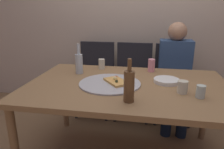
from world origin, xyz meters
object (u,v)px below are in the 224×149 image
at_px(beer_bottle, 79,63).
at_px(tumbler_near, 182,87).
at_px(tumbler_far, 102,64).
at_px(guest_in_sweater, 175,70).
at_px(dining_table, 127,92).
at_px(wine_glass, 201,92).
at_px(pizza_tray, 110,83).
at_px(soda_can, 151,65).
at_px(chair_left, 96,73).
at_px(chair_middle, 133,75).
at_px(wine_bottle, 129,86).
at_px(chair_right, 173,77).
at_px(plate_stack, 167,81).
at_px(pizza_slice_last, 116,81).

distance_m(beer_bottle, tumbler_near, 0.95).
relative_size(tumbler_far, guest_in_sweater, 0.09).
height_order(dining_table, wine_glass, wine_glass).
relative_size(pizza_tray, tumbler_near, 5.43).
height_order(tumbler_near, soda_can, soda_can).
relative_size(chair_left, chair_middle, 1.00).
bearing_deg(soda_can, wine_bottle, -101.35).
bearing_deg(pizza_tray, tumbler_far, 110.74).
bearing_deg(chair_middle, tumbler_far, 61.30).
bearing_deg(tumbler_far, soda_can, -1.04).
bearing_deg(guest_in_sweater, tumbler_far, 25.75).
bearing_deg(wine_bottle, tumbler_near, 30.11).
relative_size(dining_table, chair_right, 1.80).
bearing_deg(tumbler_far, plate_stack, -26.90).
relative_size(dining_table, soda_can, 13.27).
distance_m(pizza_tray, chair_right, 1.14).
bearing_deg(dining_table, soda_can, 64.45).
distance_m(pizza_tray, guest_in_sweater, 1.00).
distance_m(wine_bottle, chair_left, 1.41).
xyz_separation_m(dining_table, wine_glass, (0.52, -0.19, 0.11)).
height_order(pizza_tray, tumbler_far, tumbler_far).
xyz_separation_m(pizza_slice_last, wine_bottle, (0.13, -0.32, 0.09)).
bearing_deg(plate_stack, wine_bottle, -122.53).
relative_size(wine_bottle, wine_glass, 3.26).
bearing_deg(plate_stack, pizza_slice_last, -165.53).
relative_size(wine_bottle, tumbler_far, 2.82).
bearing_deg(pizza_tray, wine_glass, -13.67).
distance_m(wine_bottle, guest_in_sweater, 1.20).
xyz_separation_m(pizza_slice_last, wine_glass, (0.61, -0.17, 0.02)).
bearing_deg(guest_in_sweater, soda_can, 54.26).
distance_m(pizza_tray, plate_stack, 0.47).
relative_size(wine_bottle, soda_can, 2.34).
distance_m(soda_can, chair_left, 0.91).
bearing_deg(chair_left, tumbler_near, 131.12).
bearing_deg(beer_bottle, dining_table, -24.38).
xyz_separation_m(dining_table, soda_can, (0.19, 0.39, 0.13)).
height_order(dining_table, tumbler_far, tumbler_far).
relative_size(wine_bottle, plate_stack, 1.36).
bearing_deg(wine_glass, chair_left, 132.61).
bearing_deg(guest_in_sweater, wine_glass, 93.41).
bearing_deg(beer_bottle, wine_glass, -22.09).
bearing_deg(dining_table, wine_glass, -19.92).
xyz_separation_m(pizza_tray, chair_left, (-0.36, 0.95, -0.22)).
distance_m(tumbler_near, chair_left, 1.41).
height_order(tumbler_far, guest_in_sweater, guest_in_sweater).
bearing_deg(wine_bottle, soda_can, 78.65).
xyz_separation_m(tumbler_far, plate_stack, (0.62, -0.31, -0.04)).
distance_m(tumbler_far, plate_stack, 0.69).
xyz_separation_m(wine_bottle, beer_bottle, (-0.52, 0.55, -0.01)).
height_order(chair_middle, chair_right, same).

